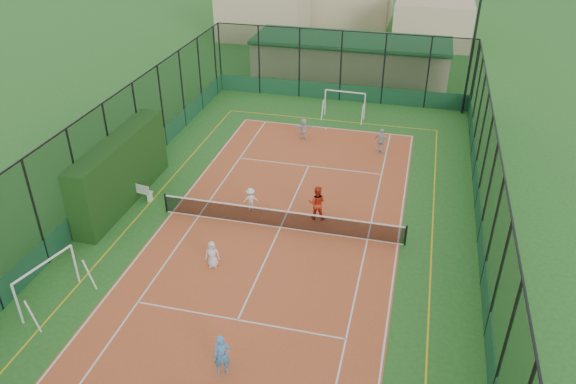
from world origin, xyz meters
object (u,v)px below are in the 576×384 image
futsal_goal_near (48,283)px  futsal_goal_far (345,105)px  floodlight_ne (472,54)px  child_far_back (303,129)px  child_near_left (212,254)px  child_far_left (251,199)px  white_bench (137,189)px  child_far_right (381,141)px  coach (317,203)px  clubhouse (351,59)px  child_near_mid (222,355)px

futsal_goal_near → futsal_goal_far: bearing=-6.3°
floodlight_ne → child_far_back: size_ratio=6.22×
futsal_goal_far → child_near_left: (-2.87, -17.49, -0.27)m
floodlight_ne → child_far_left: 18.92m
white_bench → child_far_right: (11.56, 8.17, 0.29)m
coach → child_far_left: bearing=-4.0°
clubhouse → child_far_left: clubhouse is taller
child_far_left → coach: coach is taller
child_far_right → white_bench: bearing=61.0°
child_far_right → child_far_back: 4.95m
futsal_goal_near → child_near_left: size_ratio=2.29×
futsal_goal_near → futsal_goal_far: size_ratio=1.02×
floodlight_ne → child_near_left: bearing=-117.9°
coach → futsal_goal_far: bearing=-91.0°
child_far_back → child_near_left: bearing=72.0°
child_near_left → child_far_back: bearing=70.8°
floodlight_ne → futsal_goal_far: 8.82m
child_near_mid → coach: size_ratio=0.91×
futsal_goal_far → child_near_left: bearing=-96.3°
futsal_goal_near → child_near_mid: (7.72, -1.77, -0.11)m
clubhouse → child_near_left: clubhouse is taller
clubhouse → child_far_left: (-1.82, -20.80, -0.97)m
white_bench → futsal_goal_near: futsal_goal_near is taller
floodlight_ne → child_far_left: floodlight_ne is taller
child_far_right → coach: coach is taller
clubhouse → coach: 20.87m
child_far_back → coach: bearing=92.5°
child_near_mid → child_far_left: bearing=79.0°
floodlight_ne → clubhouse: floodlight_ne is taller
futsal_goal_near → futsal_goal_far: 22.64m
child_near_mid → coach: 10.17m
child_near_left → child_far_back: child_far_back is taller
child_near_mid → child_far_back: 18.91m
child_far_back → coach: size_ratio=0.76×
child_far_back → futsal_goal_far: bearing=-129.9°
floodlight_ne → child_near_mid: size_ratio=5.21×
child_near_mid → child_far_left: child_near_mid is taller
futsal_goal_far → child_near_mid: futsal_goal_far is taller
clubhouse → futsal_goal_far: bearing=-84.2°
futsal_goal_far → child_far_left: (-2.65, -12.76, -0.29)m
coach → child_far_right: bearing=-110.1°
child_near_mid → coach: bearing=60.4°
futsal_goal_near → coach: size_ratio=1.63×
futsal_goal_near → child_far_right: futsal_goal_near is taller
futsal_goal_far → child_far_left: 13.03m
clubhouse → child_near_left: size_ratio=12.28×
child_near_left → futsal_goal_near: bearing=-161.2°
futsal_goal_near → futsal_goal_far: futsal_goal_near is taller
futsal_goal_near → child_far_back: futsal_goal_near is taller
child_near_mid → child_far_right: bearing=56.2°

